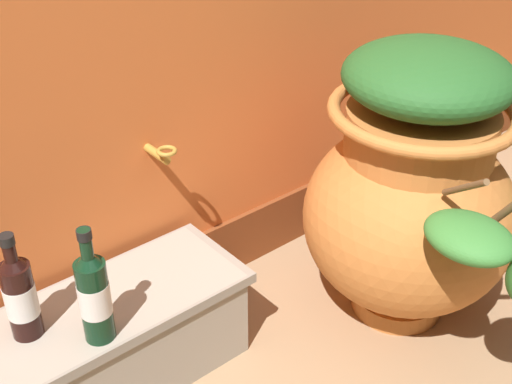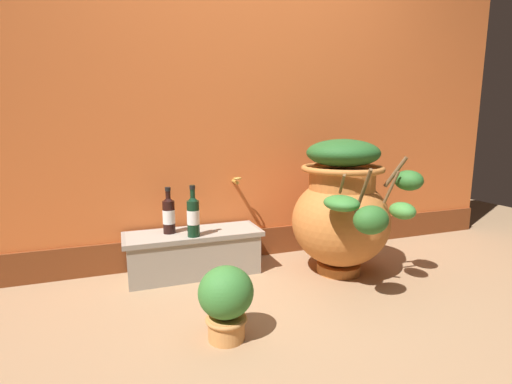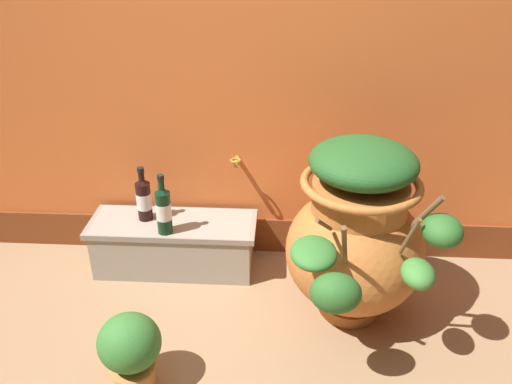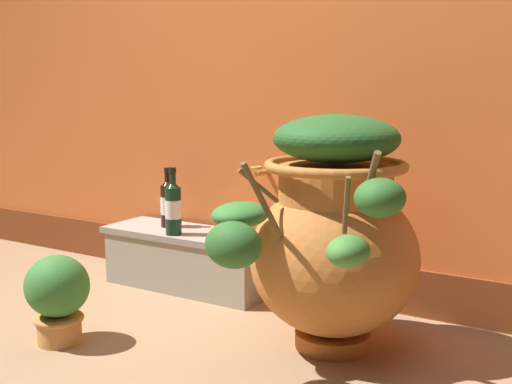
{
  "view_description": "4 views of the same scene",
  "coord_description": "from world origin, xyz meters",
  "px_view_note": "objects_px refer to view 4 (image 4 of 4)",
  "views": [
    {
      "loc": [
        -0.9,
        -0.35,
        1.45
      ],
      "look_at": [
        0.04,
        0.77,
        0.54
      ],
      "focal_mm": 47.21,
      "sensor_mm": 36.0,
      "label": 1
    },
    {
      "loc": [
        -0.82,
        -1.39,
        0.94
      ],
      "look_at": [
        -0.02,
        0.77,
        0.54
      ],
      "focal_mm": 26.29,
      "sensor_mm": 36.0,
      "label": 2
    },
    {
      "loc": [
        0.16,
        -1.35,
        1.67
      ],
      "look_at": [
        0.05,
        0.69,
        0.59
      ],
      "focal_mm": 36.33,
      "sensor_mm": 36.0,
      "label": 3
    },
    {
      "loc": [
        1.44,
        -1.49,
        0.96
      ],
      "look_at": [
        0.11,
        0.69,
        0.54
      ],
      "focal_mm": 45.16,
      "sensor_mm": 36.0,
      "label": 4
    }
  ],
  "objects_px": {
    "terracotta_urn": "(333,236)",
    "potted_shrub": "(58,295)",
    "wine_bottle_middle": "(173,206)",
    "wine_bottle_left": "(168,201)"
  },
  "relations": [
    {
      "from": "terracotta_urn",
      "to": "potted_shrub",
      "type": "distance_m",
      "value": 1.06
    },
    {
      "from": "wine_bottle_left",
      "to": "wine_bottle_middle",
      "type": "xyz_separation_m",
      "value": [
        0.13,
        -0.12,
        0.01
      ]
    },
    {
      "from": "terracotta_urn",
      "to": "wine_bottle_left",
      "type": "xyz_separation_m",
      "value": [
        -1.04,
        0.34,
        -0.02
      ]
    },
    {
      "from": "wine_bottle_middle",
      "to": "potted_shrub",
      "type": "distance_m",
      "value": 0.74
    },
    {
      "from": "wine_bottle_left",
      "to": "wine_bottle_middle",
      "type": "distance_m",
      "value": 0.18
    },
    {
      "from": "terracotta_urn",
      "to": "potted_shrub",
      "type": "height_order",
      "value": "terracotta_urn"
    },
    {
      "from": "terracotta_urn",
      "to": "wine_bottle_middle",
      "type": "height_order",
      "value": "terracotta_urn"
    },
    {
      "from": "terracotta_urn",
      "to": "potted_shrub",
      "type": "bearing_deg",
      "value": -151.62
    },
    {
      "from": "wine_bottle_middle",
      "to": "potted_shrub",
      "type": "bearing_deg",
      "value": -89.61
    },
    {
      "from": "terracotta_urn",
      "to": "wine_bottle_left",
      "type": "relative_size",
      "value": 2.96
    }
  ]
}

